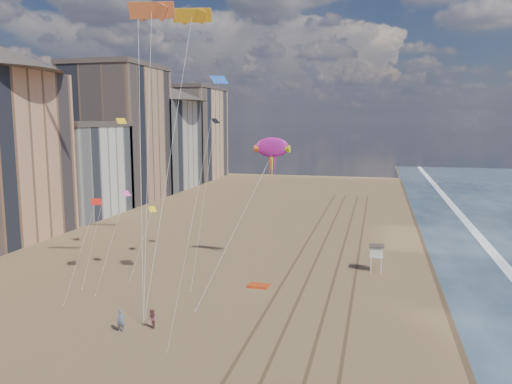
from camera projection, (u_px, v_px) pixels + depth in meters
wet_sand at (463, 258)px, 62.59m from camera, size 260.00×260.00×0.00m
foam at (499, 260)px, 61.60m from camera, size 260.00×260.00×0.00m
tracks at (323, 271)px, 56.85m from camera, size 7.68×120.00×0.01m
buildings at (104, 138)px, 100.53m from camera, size 34.72×131.35×29.00m
lifeguard_stand at (376, 251)px, 56.60m from camera, size 1.69×1.69×3.06m
grounded_kite at (259, 286)px, 51.59m from camera, size 2.23×1.51×0.24m
show_kite at (272, 148)px, 56.44m from camera, size 4.13×7.93×20.27m
kite_flyer_a at (121, 321)px, 40.44m from camera, size 0.79×0.62×1.91m
kite_flyer_b at (152, 319)px, 41.06m from camera, size 1.01×1.05×1.70m
small_kites at (155, 148)px, 53.10m from camera, size 17.74×15.40×15.18m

